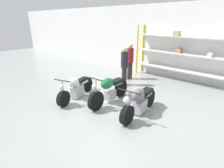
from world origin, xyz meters
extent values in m
plane|color=#9EA3A0|center=(0.00, 0.00, 0.00)|extent=(30.00, 30.00, 0.00)
cube|color=white|center=(0.00, 4.74, 1.80)|extent=(30.00, 0.08, 3.60)
cylinder|color=yellow|center=(-1.44, 4.10, 1.29)|extent=(0.08, 0.08, 2.59)
cylinder|color=yellow|center=(-1.44, 4.65, 1.29)|extent=(0.08, 0.08, 2.59)
cube|color=silver|center=(0.80, 4.37, 0.54)|extent=(4.47, 0.55, 0.05)
cube|color=silver|center=(0.80, 4.37, 1.32)|extent=(4.47, 0.55, 0.05)
cube|color=silver|center=(0.80, 4.37, 2.10)|extent=(4.47, 0.55, 0.05)
cube|color=tan|center=(0.57, 4.24, 2.24)|extent=(0.28, 0.26, 0.23)
cube|color=silver|center=(2.07, 4.32, 1.43)|extent=(0.22, 0.31, 0.17)
cube|color=#A87F51|center=(0.68, 4.46, 1.44)|extent=(0.26, 0.28, 0.20)
cylinder|color=black|center=(-1.04, -0.94, 0.28)|extent=(0.31, 0.58, 0.56)
cylinder|color=black|center=(-1.47, 0.52, 0.28)|extent=(0.31, 0.58, 0.56)
cube|color=#ADADB2|center=(-1.27, -0.16, 0.25)|extent=(0.41, 0.57, 0.43)
ellipsoid|color=silver|center=(-1.22, -0.32, 0.66)|extent=(0.40, 0.54, 0.32)
cube|color=black|center=(-1.37, 0.19, 0.61)|extent=(0.37, 0.59, 0.10)
cube|color=silver|center=(-1.40, 0.27, 0.52)|extent=(0.30, 0.42, 0.12)
cylinder|color=#ADADB2|center=(-1.04, -0.92, 0.60)|extent=(0.06, 0.06, 0.64)
sphere|color=silver|center=(-1.02, -0.99, 0.72)|extent=(0.20, 0.20, 0.20)
cylinder|color=black|center=(-1.05, -0.89, 0.92)|extent=(0.68, 0.23, 0.04)
cylinder|color=black|center=(0.00, -0.40, 0.33)|extent=(0.16, 0.67, 0.66)
cylinder|color=black|center=(-0.07, 1.00, 0.33)|extent=(0.16, 0.67, 0.66)
cube|color=#ADADB2|center=(-0.04, 0.35, 0.30)|extent=(0.25, 0.42, 0.34)
ellipsoid|color=#196B38|center=(-0.03, 0.18, 0.77)|extent=(0.35, 0.56, 0.38)
cube|color=black|center=(-0.06, 0.74, 0.72)|extent=(0.29, 0.54, 0.10)
cube|color=#196B38|center=(-0.06, 0.76, 0.63)|extent=(0.25, 0.38, 0.12)
cylinder|color=#ADADB2|center=(0.00, -0.38, 0.70)|extent=(0.05, 0.05, 0.73)
sphere|color=silver|center=(0.00, -0.45, 0.85)|extent=(0.16, 0.16, 0.16)
cylinder|color=black|center=(0.00, -0.35, 1.06)|extent=(0.64, 0.07, 0.04)
cylinder|color=black|center=(1.26, -0.39, 0.29)|extent=(0.20, 0.59, 0.58)
cylinder|color=black|center=(1.15, 1.04, 0.29)|extent=(0.20, 0.59, 0.58)
cube|color=#ADADB2|center=(1.21, 0.37, 0.26)|extent=(0.32, 0.50, 0.40)
ellipsoid|color=slate|center=(1.22, 0.20, 0.70)|extent=(0.38, 0.58, 0.40)
cube|color=black|center=(1.18, 0.76, 0.64)|extent=(0.32, 0.55, 0.10)
cube|color=slate|center=(1.17, 0.79, 0.55)|extent=(0.27, 0.39, 0.12)
cylinder|color=#ADADB2|center=(1.26, -0.37, 0.64)|extent=(0.05, 0.05, 0.71)
sphere|color=silver|center=(1.27, -0.44, 0.78)|extent=(0.19, 0.19, 0.19)
cylinder|color=black|center=(1.26, -0.34, 1.00)|extent=(0.72, 0.09, 0.04)
cylinder|color=#38332D|center=(-0.75, 2.17, 0.42)|extent=(0.13, 0.13, 0.85)
cylinder|color=#38332D|center=(-0.74, 1.99, 0.42)|extent=(0.13, 0.13, 0.85)
cylinder|color=#232328|center=(-0.75, 2.08, 1.18)|extent=(0.34, 0.34, 0.67)
sphere|color=beige|center=(-0.75, 2.08, 1.63)|extent=(0.23, 0.23, 0.23)
cylinder|color=#38332D|center=(-1.07, 3.06, 0.43)|extent=(0.13, 0.13, 0.86)
cylinder|color=#38332D|center=(-1.09, 2.88, 0.43)|extent=(0.13, 0.13, 0.86)
cylinder|color=maroon|center=(-1.08, 2.97, 1.20)|extent=(0.36, 0.36, 0.68)
sphere|color=beige|center=(-1.08, 2.97, 1.66)|extent=(0.23, 0.23, 0.23)
camera|label=1|loc=(3.80, -3.92, 2.82)|focal=28.00mm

